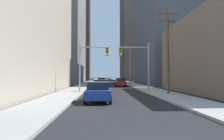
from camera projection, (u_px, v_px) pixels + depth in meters
sidewalk_left at (89, 83)px, 54.45m from camera, size 3.13×160.00×0.15m
sidewalk_right at (128, 83)px, 54.87m from camera, size 3.13×160.00×0.15m
sedan_blue at (98, 92)px, 15.66m from camera, size 1.95×4.21×1.52m
sedan_beige at (100, 86)px, 24.91m from camera, size 1.95×4.22×1.52m
sedan_red at (121, 82)px, 38.22m from camera, size 1.95×4.26×1.52m
sedan_white at (101, 81)px, 47.30m from camera, size 1.95×4.24×1.52m
traffic_signal_near_left at (92, 59)px, 24.73m from camera, size 3.53×0.44×6.00m
traffic_signal_near_right at (136, 59)px, 24.95m from camera, size 3.71×0.44×6.00m
utility_pole_right at (168, 49)px, 21.63m from camera, size 2.20×0.28×9.10m
street_lamp_right at (128, 63)px, 42.64m from camera, size 2.48×0.32×7.50m
building_left_mid_office at (48, 34)px, 55.23m from camera, size 18.52×20.14×25.99m
building_left_far_tower at (69, 18)px, 95.77m from camera, size 18.32×26.42×57.13m
building_right_mid_block at (184, 34)px, 50.50m from camera, size 20.91×24.88×24.47m
building_right_far_highrise at (139, 0)px, 93.21m from camera, size 15.12×23.30×72.02m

